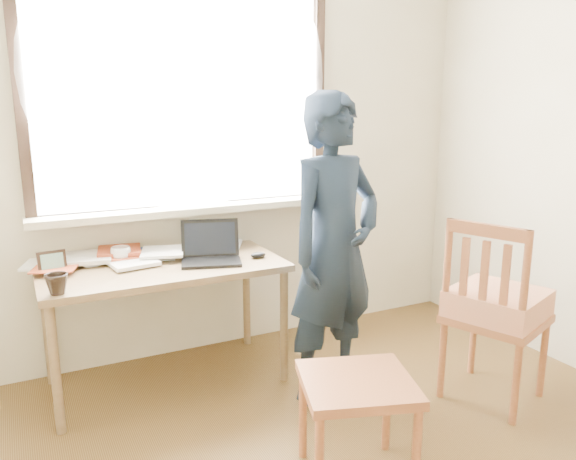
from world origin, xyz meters
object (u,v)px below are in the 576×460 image
desk (164,277)px  mug_dark (57,284)px  side_chair (496,306)px  laptop (211,252)px  mug_white (121,254)px  work_chair (357,395)px  person (334,250)px

desk → mug_dark: 0.62m
desk → side_chair: size_ratio=1.31×
laptop → mug_white: size_ratio=3.49×
mug_dark → side_chair: 2.17m
laptop → side_chair: size_ratio=0.39×
desk → work_chair: (0.48, -1.19, -0.23)m
laptop → mug_dark: size_ratio=3.67×
mug_dark → mug_white: bearing=49.0°
work_chair → person: bearing=66.9°
mug_white → side_chair: 2.03m
mug_white → side_chair: (1.69, -1.11, -0.22)m
side_chair → person: 0.89m
desk → side_chair: side_chair is taller
desk → side_chair: 1.77m
person → work_chair: bearing=-126.5°
laptop → work_chair: (0.22, -1.15, -0.36)m
laptop → person: size_ratio=0.24×
work_chair → person: person is taller
mug_white → mug_dark: 0.55m
laptop → mug_dark: 0.84m
mug_white → side_chair: size_ratio=0.11×
laptop → mug_white: (-0.45, 0.20, -0.01)m
mug_dark → work_chair: bearing=-41.9°
side_chair → person: size_ratio=0.61×
laptop → side_chair: side_chair is taller
work_chair → laptop: bearing=100.9°
desk → laptop: bearing=-7.7°
work_chair → mug_white: bearing=116.6°
person → laptop: bearing=122.8°
mug_white → work_chair: size_ratio=0.20×
mug_white → mug_dark: size_ratio=1.05×
desk → person: size_ratio=0.80×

